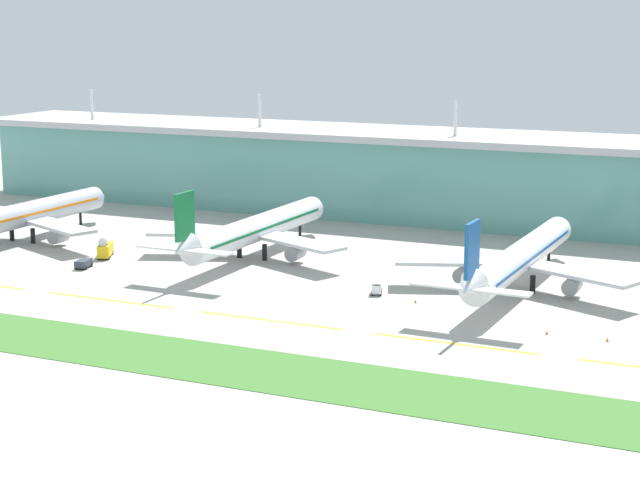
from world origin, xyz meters
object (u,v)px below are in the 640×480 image
object	(u,v)px
airliner_nearest	(25,215)
airliner_far_middle	(519,258)
airliner_near_middle	(255,229)
baggage_cart	(377,288)
pushback_tug	(84,263)
safety_cone_right_wingtip	(547,333)
fuel_truck	(105,247)
safety_cone_nose_front	(607,340)
safety_cone_left_wingtip	(415,301)

from	to	relation	value
airliner_nearest	airliner_far_middle	distance (m)	119.14
airliner_near_middle	baggage_cart	distance (m)	41.40
pushback_tug	baggage_cart	xyz separation A→B (m)	(65.11, 4.96, 0.16)
baggage_cart	safety_cone_right_wingtip	world-z (taller)	baggage_cart
fuel_truck	airliner_near_middle	bearing A→B (deg)	23.55
pushback_tug	safety_cone_right_wingtip	size ratio (longest dim) A/B	6.87
safety_cone_right_wingtip	baggage_cart	bearing A→B (deg)	159.49
safety_cone_nose_front	safety_cone_left_wingtip	bearing A→B (deg)	164.41
airliner_nearest	baggage_cart	distance (m)	95.88
safety_cone_nose_front	safety_cone_right_wingtip	distance (m)	10.00
baggage_cart	safety_cone_nose_front	size ratio (longest dim) A/B	5.71
safety_cone_left_wingtip	airliner_near_middle	bearing A→B (deg)	153.87
baggage_cart	pushback_tug	bearing A→B (deg)	-175.64
fuel_truck	safety_cone_right_wingtip	size ratio (longest dim) A/B	10.87
baggage_cart	safety_cone_nose_front	distance (m)	47.82
fuel_truck	baggage_cart	bearing A→B (deg)	-4.87
airliner_nearest	safety_cone_nose_front	bearing A→B (deg)	-10.61
airliner_far_middle	fuel_truck	xyz separation A→B (m)	(-91.36, -8.61, -4.19)
baggage_cart	safety_cone_left_wingtip	xyz separation A→B (m)	(9.00, -3.14, -0.91)
safety_cone_nose_front	baggage_cart	bearing A→B (deg)	163.69
airliner_near_middle	safety_cone_right_wingtip	world-z (taller)	airliner_near_middle
pushback_tug	safety_cone_nose_front	world-z (taller)	pushback_tug
airliner_far_middle	safety_cone_right_wingtip	bearing A→B (deg)	-67.29
airliner_nearest	safety_cone_nose_front	distance (m)	143.33
airliner_nearest	baggage_cart	xyz separation A→B (m)	(94.86, -12.94, -5.18)
fuel_truck	pushback_tug	bearing A→B (deg)	-79.47
fuel_truck	safety_cone_left_wingtip	bearing A→B (deg)	-6.63
airliner_near_middle	fuel_truck	size ratio (longest dim) A/B	8.71
safety_cone_left_wingtip	safety_cone_right_wingtip	distance (m)	28.79
airliner_far_middle	safety_cone_left_wingtip	size ratio (longest dim) A/B	100.86
pushback_tug	airliner_nearest	bearing A→B (deg)	148.97
fuel_truck	safety_cone_nose_front	bearing A→B (deg)	-9.62
airliner_far_middle	baggage_cart	distance (m)	28.66
airliner_nearest	airliner_near_middle	bearing A→B (deg)	6.02
fuel_truck	safety_cone_nose_front	size ratio (longest dim) A/B	10.87
airliner_near_middle	baggage_cart	xyz separation A→B (m)	(36.36, -19.11, -5.19)
airliner_nearest	fuel_truck	size ratio (longest dim) A/B	8.05
safety_cone_left_wingtip	airliner_nearest	bearing A→B (deg)	171.20
airliner_near_middle	pushback_tug	bearing A→B (deg)	-140.07
pushback_tug	airliner_near_middle	bearing A→B (deg)	39.93
airliner_near_middle	airliner_far_middle	world-z (taller)	same
fuel_truck	airliner_nearest	bearing A→B (deg)	165.41
airliner_near_middle	fuel_truck	bearing A→B (deg)	-156.45
fuel_truck	safety_cone_nose_front	xyz separation A→B (m)	(112.98, -19.14, -1.91)
pushback_tug	safety_cone_right_wingtip	bearing A→B (deg)	-4.79
airliner_near_middle	safety_cone_nose_front	size ratio (longest dim) A/B	94.68
fuel_truck	safety_cone_nose_front	distance (m)	114.60
airliner_near_middle	safety_cone_nose_front	xyz separation A→B (m)	(82.24, -32.54, -6.10)
airliner_nearest	fuel_truck	distance (m)	29.00
pushback_tug	safety_cone_nose_front	distance (m)	111.32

